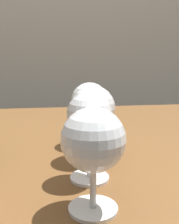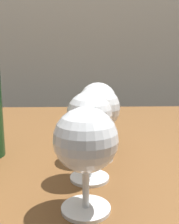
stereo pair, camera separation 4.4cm
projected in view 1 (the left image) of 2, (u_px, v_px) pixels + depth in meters
dining_table at (68, 172)px, 0.68m from camera, size 1.49×0.85×0.72m
wine_glass_rose at (93, 142)px, 0.35m from camera, size 0.08×0.08×0.14m
wine_glass_pinot at (90, 118)px, 0.44m from camera, size 0.07×0.07×0.15m
wine_glass_white at (93, 110)px, 0.53m from camera, size 0.09×0.09×0.15m
wine_glass_merlot at (90, 102)px, 0.62m from camera, size 0.08×0.08×0.14m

